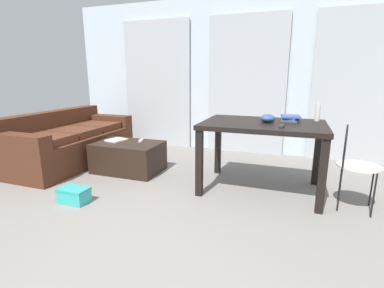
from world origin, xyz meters
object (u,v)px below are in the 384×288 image
(coffee_table, at_px, (128,157))
(magazine, at_px, (117,140))
(shoebox, at_px, (74,195))
(craft_table, at_px, (263,132))
(tv_remote_primary, at_px, (141,140))
(bottle_near, at_px, (318,112))
(wire_chair, at_px, (352,158))
(bowl, at_px, (268,118))
(couch, at_px, (69,143))
(book_stack, at_px, (290,118))
(tv_remote_on_table, at_px, (282,126))

(coffee_table, xyz_separation_m, magazine, (-0.21, 0.05, 0.21))
(shoebox, bearing_deg, craft_table, 29.67)
(coffee_table, height_order, tv_remote_primary, tv_remote_primary)
(bottle_near, height_order, magazine, bottle_near)
(wire_chair, xyz_separation_m, bowl, (-0.82, 0.19, 0.31))
(craft_table, xyz_separation_m, bottle_near, (0.55, 0.31, 0.20))
(couch, distance_m, book_stack, 3.12)
(magazine, bearing_deg, couch, -166.66)
(magazine, bearing_deg, coffee_table, -1.08)
(craft_table, relative_size, bowl, 7.98)
(bottle_near, relative_size, tv_remote_primary, 1.41)
(craft_table, relative_size, magazine, 5.31)
(bowl, xyz_separation_m, tv_remote_on_table, (0.16, -0.25, -0.03))
(book_stack, relative_size, tv_remote_on_table, 1.88)
(couch, relative_size, tv_remote_on_table, 12.29)
(bowl, bearing_deg, tv_remote_on_table, -57.71)
(bottle_near, distance_m, bowl, 0.59)
(coffee_table, height_order, bottle_near, bottle_near)
(bottle_near, distance_m, shoebox, 2.77)
(wire_chair, height_order, book_stack, book_stack)
(craft_table, xyz_separation_m, magazine, (-1.97, 0.11, -0.27))
(coffee_table, height_order, tv_remote_on_table, tv_remote_on_table)
(couch, bearing_deg, magazine, -0.06)
(couch, distance_m, coffee_table, 1.05)
(craft_table, distance_m, wire_chair, 0.90)
(wire_chair, bearing_deg, tv_remote_primary, 171.49)
(bowl, bearing_deg, couch, 178.16)
(couch, xyz_separation_m, bowl, (2.85, -0.09, 0.52))
(tv_remote_on_table, bearing_deg, craft_table, 134.35)
(coffee_table, bearing_deg, shoebox, -89.65)
(wire_chair, relative_size, book_stack, 2.80)
(craft_table, distance_m, tv_remote_on_table, 0.33)
(wire_chair, height_order, tv_remote_on_table, wire_chair)
(bottle_near, bearing_deg, couch, -176.67)
(couch, distance_m, bottle_near, 3.41)
(couch, bearing_deg, book_stack, 2.11)
(coffee_table, bearing_deg, magazine, 165.52)
(tv_remote_primary, bearing_deg, magazine, 179.71)
(couch, distance_m, bowl, 2.89)
(bottle_near, relative_size, shoebox, 0.80)
(tv_remote_on_table, bearing_deg, coffee_table, 174.85)
(craft_table, bearing_deg, tv_remote_primary, 172.78)
(craft_table, relative_size, tv_remote_primary, 7.63)
(craft_table, relative_size, wire_chair, 1.58)
(book_stack, bearing_deg, magazine, -177.09)
(couch, relative_size, tv_remote_primary, 11.35)
(magazine, bearing_deg, shoebox, -65.47)
(wire_chair, height_order, bottle_near, bottle_near)
(couch, bearing_deg, coffee_table, -3.06)
(coffee_table, distance_m, wire_chair, 2.65)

